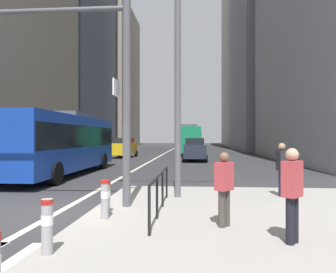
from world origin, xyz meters
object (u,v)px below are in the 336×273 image
Objects in this scene: traffic_signal_gantry at (60,63)px; street_lamp_post at (178,34)px; pedestrian_far at (224,186)px; car_receding_far at (195,149)px; city_bus_red_distant at (193,138)px; city_bus_red_receding at (189,139)px; bollard_right at (105,197)px; bollard_left at (47,224)px; city_bus_blue_oncoming at (62,141)px; bollard_back at (107,196)px; pedestrian_waiting at (282,167)px; car_receding_near at (198,142)px; car_oncoming_mid at (124,147)px; pedestrian_walking at (292,190)px.

street_lamp_post is at bearing 25.60° from traffic_signal_gantry.
car_receding_far is at bearing 91.72° from pedestrian_far.
city_bus_red_distant is 2.37× the size of car_receding_far.
city_bus_red_receding reaches higher than bollard_right.
city_bus_red_receding reaches higher than bollard_left.
city_bus_blue_oncoming is 12.83m from car_receding_far.
car_receding_far is (0.27, -28.77, -0.84)m from city_bus_red_distant.
traffic_signal_gantry is (-3.00, -29.55, 2.25)m from city_bus_red_receding.
bollard_left is at bearing -68.44° from city_bus_blue_oncoming.
city_bus_red_receding is at bearing 93.72° from car_receding_far.
car_receding_far is 5.87× the size of bollard_back.
city_bus_red_distant is at bearing 80.34° from city_bus_blue_oncoming.
traffic_signal_gantry reaches higher than bollard_left.
city_bus_blue_oncoming is at bearing -99.66° from city_bus_red_distant.
city_bus_red_distant is 6.28× the size of pedestrian_waiting.
car_receding_near is at bearing 87.19° from bollard_left.
car_receding_far is 20.23m from bollard_right.
car_receding_near is 2.64× the size of pedestrian_waiting.
bollard_back is at bearing -61.39° from city_bus_blue_oncoming.
bollard_back is at bearing -96.39° from car_receding_far.
car_oncoming_mid is 5.13× the size of bollard_right.
car_receding_far is (-0.71, -40.31, 0.00)m from car_receding_near.
car_oncoming_mid is 0.57× the size of street_lamp_post.
car_receding_far is 2.86× the size of pedestrian_far.
bollard_right is at bearing -92.54° from city_bus_red_receding.
bollard_right is 0.57× the size of pedestrian_far.
car_receding_far is 2.66× the size of pedestrian_walking.
street_lamp_post is (-0.26, -46.02, 3.45)m from city_bus_red_distant.
pedestrian_far is at bearing -52.26° from city_bus_blue_oncoming.
traffic_signal_gantry is at bearing -101.17° from car_receding_far.
car_oncoming_mid is 1.02× the size of car_receding_near.
street_lamp_post is 5.53m from pedestrian_far.
street_lamp_post is (6.48, -21.64, 4.29)m from car_oncoming_mid.
car_receding_near is 1.00× the size of car_receding_far.
city_bus_red_distant is at bearing -94.86° from car_receding_near.
bollard_left is at bearing -70.00° from traffic_signal_gantry.
city_bus_red_receding is at bearing -92.73° from car_receding_near.
city_bus_red_receding is 18.00m from city_bus_red_distant.
pedestrian_walking is (3.79, -1.44, 0.44)m from bollard_right.
bollard_left is 7.52m from pedestrian_waiting.
bollard_right is (1.63, -1.35, -3.44)m from traffic_signal_gantry.
city_bus_blue_oncoming is 6.99× the size of pedestrian_far.
car_receding_near reaches higher than bollard_left.
city_bus_red_receding reaches higher than car_receding_near.
bollard_left is (4.63, -11.72, -1.19)m from city_bus_blue_oncoming.
car_receding_near reaches higher than pedestrian_far.
car_receding_near is 5.04× the size of bollard_left.
city_bus_red_receding is (6.30, 21.51, 0.00)m from city_bus_blue_oncoming.
city_bus_red_receding is 28.24m from street_lamp_post.
car_receding_near is 40.31m from car_receding_far.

